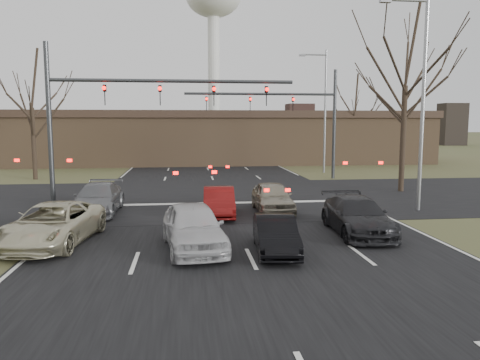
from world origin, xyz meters
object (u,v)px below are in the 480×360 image
Objects in this scene: car_black_hatch at (275,235)px; car_grey_ahead at (98,199)px; mast_arm_near at (118,104)px; water_tower at (213,6)px; car_silver_suv at (53,224)px; building at (224,137)px; mast_arm_far at (297,111)px; car_red_ahead at (219,202)px; streetlight_right_far at (323,105)px; car_charcoal_sedan at (357,216)px; car_white_sedan at (193,227)px; streetlight_right_near at (420,91)px; car_silver_ahead at (272,197)px.

car_black_hatch is 10.09m from car_grey_ahead.
car_grey_ahead is (-0.76, -1.95, -4.39)m from mast_arm_near.
mast_arm_near is 4.86m from car_grey_ahead.
water_tower is 120.26m from car_silver_suv.
mast_arm_near is (-7.23, -25.00, 2.41)m from building.
car_black_hatch is (-5.30, -19.33, -4.42)m from mast_arm_far.
streetlight_right_far is at bearing 63.11° from car_red_ahead.
streetlight_right_far reaches higher than car_grey_ahead.
car_red_ahead is at bearing -33.88° from mast_arm_near.
streetlight_right_far is 22.26m from car_charcoal_sedan.
car_red_ahead is (-2.50, -28.18, -2.03)m from building.
car_white_sedan is 1.25× the size of car_black_hatch.
car_red_ahead is at bearing -93.38° from water_tower.
car_silver_suv reaches higher than car_red_ahead.
streetlight_right_near reaches higher than mast_arm_far.
building is 28.97m from streetlight_right_near.
water_tower is 8.78× the size of car_silver_suv.
streetlight_right_near reaches higher than car_grey_ahead.
car_black_hatch is at bearing -105.33° from mast_arm_far.
car_silver_ahead is at bearing 37.89° from car_silver_suv.
streetlight_right_far reaches higher than car_black_hatch.
car_silver_suv is (-8.50, -32.45, -1.96)m from building.
streetlight_right_far reaches higher than mast_arm_near.
building reaches higher than car_black_hatch.
mast_arm_near is at bearing 127.78° from car_black_hatch.
car_red_ahead is (5.49, -1.23, -0.05)m from car_grey_ahead.
water_tower reaches higher than mast_arm_near.
streetlight_right_near is at bearing -3.01° from car_grey_ahead.
car_charcoal_sedan is at bearing -85.69° from building.
building is 3.81× the size of mast_arm_far.
streetlight_right_far is 2.44× the size of car_silver_ahead.
streetlight_right_far is (0.50, 17.00, 0.00)m from streetlight_right_near.
water_tower reaches higher than car_charcoal_sedan.
mast_arm_far reaches higher than car_grey_ahead.
mast_arm_near is 8.73m from car_silver_suv.
car_white_sedan is 7.21m from car_silver_ahead.
water_tower is 115.73m from car_red_ahead.
mast_arm_near is 2.39× the size of car_silver_suv.
car_silver_ahead is at bearing -92.06° from water_tower.
mast_arm_near is at bearing -106.13° from building.
car_grey_ahead is at bearing -135.53° from mast_arm_far.
car_grey_ahead is at bearing 175.94° from streetlight_right_near.
streetlight_right_far is at bearing -87.95° from water_tower.
building is at bearing 74.54° from car_grey_ahead.
car_white_sedan is at bearing -96.31° from building.
car_charcoal_sedan is (10.92, 0.30, -0.02)m from car_silver_suv.
car_silver_suv is 1.08× the size of car_charcoal_sedan.
streetlight_right_far is 2.11× the size of car_grey_ahead.
car_charcoal_sedan is at bearing 6.86° from car_white_sedan.
mast_arm_far is at bearing 61.98° from car_silver_suv.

